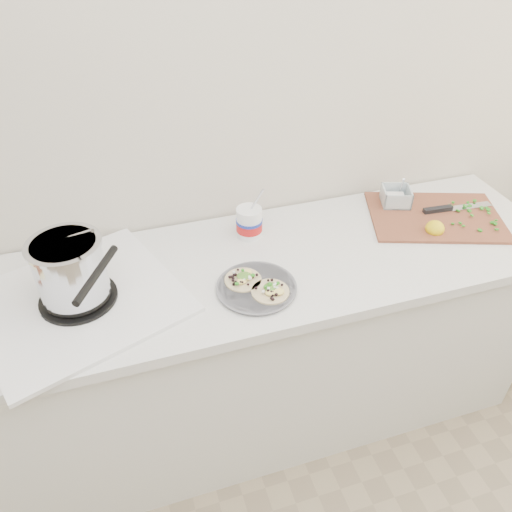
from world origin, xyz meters
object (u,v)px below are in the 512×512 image
object	(u,v)px
tub	(250,220)
cutboard	(432,212)
stove	(74,280)
taco_plate	(256,286)

from	to	relation	value
tub	cutboard	bearing A→B (deg)	-7.15
stove	taco_plate	size ratio (longest dim) A/B	2.80
taco_plate	tub	bearing A→B (deg)	76.90
stove	cutboard	xyz separation A→B (m)	(1.37, 0.10, -0.08)
taco_plate	tub	xyz separation A→B (m)	(0.07, 0.31, 0.05)
stove	taco_plate	world-z (taller)	stove
taco_plate	cutboard	size ratio (longest dim) A/B	0.45
stove	cutboard	bearing A→B (deg)	-15.62
taco_plate	cutboard	bearing A→B (deg)	14.79
tub	stove	bearing A→B (deg)	-162.85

